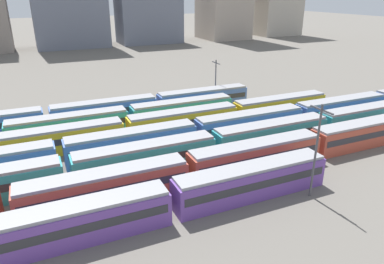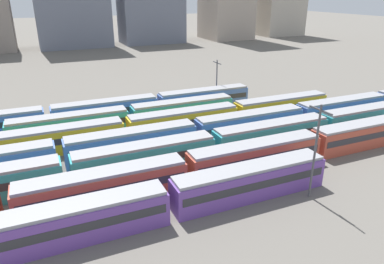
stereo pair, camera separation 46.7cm
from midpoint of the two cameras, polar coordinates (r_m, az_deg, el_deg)
train_track_0 at (r=34.73m, az=-18.51°, el=-13.60°), size 55.80×3.06×3.75m
train_track_1 at (r=41.67m, az=-0.62°, el=-6.09°), size 74.70×3.06×3.75m
train_track_2 at (r=58.81m, az=20.29°, el=1.00°), size 112.50×3.06×3.75m
train_track_3 at (r=56.75m, az=9.50°, el=1.35°), size 93.60×3.06×3.75m
train_track_4 at (r=54.36m, az=-10.36°, el=0.38°), size 74.70×3.06×3.75m
train_track_5 at (r=58.22m, az=-18.76°, el=0.99°), size 55.80×3.06×3.75m
train_track_6 at (r=63.84m, az=-13.43°, el=3.35°), size 55.80×3.06×3.75m
catenary_pole_0 at (r=39.79m, az=19.45°, el=-2.44°), size 0.24×3.20×10.69m
catenary_pole_1 at (r=73.07m, az=4.16°, el=8.54°), size 0.24×3.20×8.54m
distant_building_3 at (r=162.05m, az=-6.51°, el=19.10°), size 26.22×16.22×28.89m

